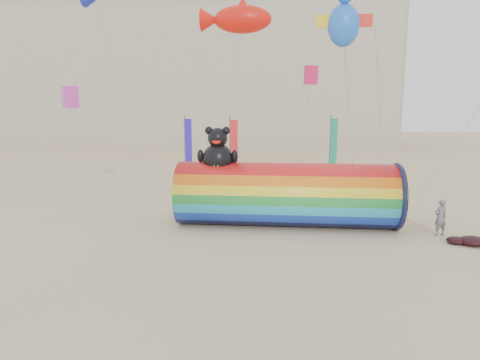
# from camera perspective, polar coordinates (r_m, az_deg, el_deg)

# --- Properties ---
(ground) EXTENTS (160.00, 160.00, 0.00)m
(ground) POSITION_cam_1_polar(r_m,az_deg,el_deg) (20.29, -1.83, -7.41)
(ground) COLOR #CCB58C
(ground) RESTS_ON ground
(hotel_building) EXTENTS (60.40, 15.40, 20.60)m
(hotel_building) POSITION_cam_1_polar(r_m,az_deg,el_deg) (66.87, -7.24, 13.64)
(hotel_building) COLOR #B7AD99
(hotel_building) RESTS_ON ground
(windsock_assembly) EXTENTS (11.01, 3.35, 5.08)m
(windsock_assembly) POSITION_cam_1_polar(r_m,az_deg,el_deg) (21.67, 6.15, -1.72)
(windsock_assembly) COLOR red
(windsock_assembly) RESTS_ON ground
(kite_handler) EXTENTS (0.73, 0.59, 1.74)m
(kite_handler) POSITION_cam_1_polar(r_m,az_deg,el_deg) (22.18, 25.16, -4.54)
(kite_handler) COLOR slate
(kite_handler) RESTS_ON ground
(fabric_bundle) EXTENTS (2.62, 1.35, 0.41)m
(fabric_bundle) POSITION_cam_1_polar(r_m,az_deg,el_deg) (21.57, 29.08, -7.17)
(fabric_bundle) COLOR black
(fabric_bundle) RESTS_ON ground
(festival_banners) EXTENTS (12.82, 4.14, 5.20)m
(festival_banners) POSITION_cam_1_polar(r_m,az_deg,el_deg) (35.21, 1.62, 4.45)
(festival_banners) COLOR #59595E
(festival_banners) RESTS_ON ground
(flying_kites) EXTENTS (24.98, 11.71, 7.59)m
(flying_kites) POSITION_cam_1_polar(r_m,az_deg,el_deg) (26.94, 1.61, 20.62)
(flying_kites) COLOR blue
(flying_kites) RESTS_ON ground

